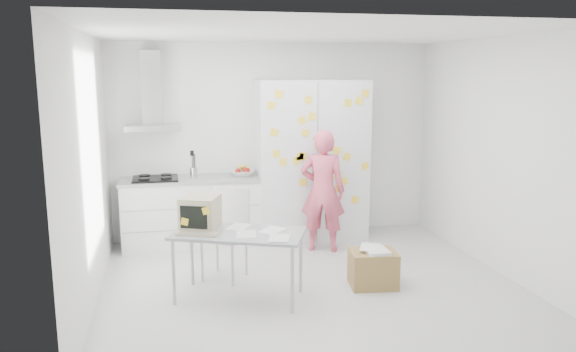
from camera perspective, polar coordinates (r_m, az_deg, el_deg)
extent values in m
cube|color=silver|center=(6.35, 2.17, -10.89)|extent=(4.50, 4.00, 0.02)
cube|color=white|center=(7.92, -1.39, 3.61)|extent=(4.50, 0.02, 2.70)
cube|color=white|center=(5.85, -19.61, 0.46)|extent=(0.02, 4.00, 2.70)
cube|color=white|center=(6.90, 20.66, 1.87)|extent=(0.02, 4.00, 2.70)
cube|color=white|center=(5.92, 2.36, 14.31)|extent=(4.50, 4.00, 0.02)
cube|color=white|center=(7.66, -9.80, -3.72)|extent=(1.80, 0.60, 0.88)
cube|color=gray|center=(7.33, -9.72, -3.24)|extent=(1.76, 0.01, 0.01)
cube|color=gray|center=(7.40, -9.65, -5.35)|extent=(1.76, 0.01, 0.01)
cube|color=#9E9E99|center=(7.56, -9.91, -0.34)|extent=(1.84, 0.63, 0.04)
cube|color=black|center=(7.55, -13.33, -0.29)|extent=(0.58, 0.50, 0.03)
cylinder|color=black|center=(7.43, -14.43, -0.28)|extent=(0.14, 0.14, 0.02)
cylinder|color=black|center=(7.42, -12.27, -0.19)|extent=(0.14, 0.14, 0.02)
cylinder|color=black|center=(7.66, -14.37, 0.05)|extent=(0.14, 0.14, 0.02)
cylinder|color=black|center=(7.66, -12.28, 0.14)|extent=(0.14, 0.14, 0.02)
cylinder|color=silver|center=(7.54, -9.55, 0.34)|extent=(0.10, 0.10, 0.14)
cylinder|color=black|center=(7.53, -9.69, 1.10)|extent=(0.01, 0.01, 0.30)
cylinder|color=black|center=(7.51, -9.43, 1.08)|extent=(0.01, 0.01, 0.30)
cylinder|color=black|center=(7.54, -9.54, 1.12)|extent=(0.01, 0.01, 0.30)
cube|color=black|center=(7.51, -9.73, 2.30)|extent=(0.05, 0.01, 0.07)
imported|color=white|center=(7.60, -4.65, 0.30)|extent=(0.31, 0.31, 0.08)
sphere|color=#B2140F|center=(7.61, -5.12, 0.51)|extent=(0.08, 0.08, 0.08)
sphere|color=#B2140F|center=(7.56, -4.38, 0.44)|extent=(0.08, 0.08, 0.08)
sphere|color=#B2140F|center=(7.65, -4.17, 0.57)|extent=(0.08, 0.08, 0.08)
cylinder|color=yellow|center=(7.61, -4.83, 0.85)|extent=(0.09, 0.17, 0.10)
cylinder|color=yellow|center=(7.61, -4.64, 0.86)|extent=(0.04, 0.17, 0.10)
cylinder|color=yellow|center=(7.62, -4.45, 0.87)|extent=(0.08, 0.17, 0.10)
cube|color=silver|center=(7.50, -13.54, 4.85)|extent=(0.70, 0.48, 0.07)
cube|color=silver|center=(7.59, -13.70, 8.69)|extent=(0.26, 0.24, 0.95)
cube|color=silver|center=(7.74, 2.35, 1.57)|extent=(1.50, 0.65, 2.20)
cube|color=slate|center=(7.42, 2.99, 1.18)|extent=(0.01, 0.01, 2.16)
cube|color=silver|center=(7.40, 2.57, 1.15)|extent=(0.02, 0.02, 0.30)
cube|color=silver|center=(7.43, 3.46, 1.18)|extent=(0.02, 0.02, 0.30)
cube|color=yellow|center=(7.45, 6.15, 7.39)|extent=(0.10, 0.00, 0.10)
cube|color=yellow|center=(7.50, 7.24, 7.57)|extent=(0.12, 0.00, 0.12)
cube|color=yellow|center=(7.63, 7.83, 0.99)|extent=(0.12, 0.00, 0.12)
cube|color=yellow|center=(7.35, 1.25, 1.97)|extent=(0.10, 0.00, 0.10)
cube|color=yellow|center=(7.39, 3.10, 3.12)|extent=(0.12, 0.00, 0.12)
cube|color=yellow|center=(7.57, 5.72, -0.54)|extent=(0.12, 0.00, 0.12)
cube|color=yellow|center=(7.42, 1.51, -0.64)|extent=(0.10, 0.00, 0.10)
cube|color=yellow|center=(7.30, 2.07, 7.74)|extent=(0.12, 0.00, 0.12)
cube|color=yellow|center=(7.50, 3.66, -0.99)|extent=(0.12, 0.00, 0.12)
cube|color=yellow|center=(7.53, 6.01, 1.97)|extent=(0.12, 0.00, 0.12)
cube|color=yellow|center=(7.53, 5.10, 0.05)|extent=(0.10, 0.00, 0.10)
cube|color=yellow|center=(7.30, 1.43, 5.68)|extent=(0.12, 0.00, 0.12)
cube|color=yellow|center=(7.31, -0.49, 1.42)|extent=(0.10, 0.00, 0.10)
cube|color=yellow|center=(7.27, -1.18, 2.26)|extent=(0.10, 0.00, 0.10)
cube|color=yellow|center=(7.20, -1.68, 7.20)|extent=(0.11, 0.00, 0.11)
cube|color=yellow|center=(7.51, 2.45, -2.71)|extent=(0.10, 0.00, 0.10)
cube|color=yellow|center=(7.35, 1.51, 2.03)|extent=(0.11, 0.00, 0.11)
cube|color=yellow|center=(7.68, 6.83, -2.41)|extent=(0.11, 0.00, 0.11)
cube|color=yellow|center=(7.52, 7.85, 8.31)|extent=(0.10, 0.00, 0.10)
cube|color=yellow|center=(7.32, 1.77, 4.41)|extent=(0.10, 0.00, 0.10)
cube|color=yellow|center=(7.34, 0.88, 1.57)|extent=(0.11, 0.00, 0.11)
cube|color=yellow|center=(7.59, 4.26, -3.12)|extent=(0.10, 0.00, 0.10)
cube|color=yellow|center=(7.21, -0.93, 8.32)|extent=(0.10, 0.00, 0.10)
cube|color=yellow|center=(7.23, -1.42, 4.45)|extent=(0.12, 0.00, 0.12)
cube|color=yellow|center=(7.57, 5.21, -1.22)|extent=(0.11, 0.00, 0.11)
cube|color=yellow|center=(7.33, 2.47, 6.06)|extent=(0.11, 0.00, 0.11)
cube|color=yellow|center=(7.47, 4.99, 2.62)|extent=(0.11, 0.00, 0.11)
cube|color=yellow|center=(7.48, 3.12, -1.10)|extent=(0.11, 0.00, 0.11)
imported|color=#D7536B|center=(7.25, 3.54, -1.51)|extent=(0.68, 0.57, 1.59)
cube|color=gray|center=(5.75, -5.07, -5.83)|extent=(1.47, 1.10, 0.03)
cylinder|color=#A1A1A5|center=(5.79, -11.55, -9.59)|extent=(0.04, 0.04, 0.68)
cylinder|color=#A1A1A5|center=(5.49, 0.43, -10.54)|extent=(0.04, 0.04, 0.68)
cylinder|color=#A1A1A5|center=(6.27, -9.74, -7.93)|extent=(0.04, 0.04, 0.68)
cylinder|color=#A1A1A5|center=(5.99, 1.29, -8.67)|extent=(0.04, 0.04, 0.68)
cube|color=tan|center=(5.89, -8.90, -3.67)|extent=(0.47, 0.48, 0.34)
cube|color=tan|center=(5.71, -9.53, -4.15)|extent=(0.32, 0.14, 0.30)
cube|color=black|center=(5.70, -9.56, -4.18)|extent=(0.26, 0.11, 0.23)
cube|color=yellow|center=(5.74, -10.46, -4.59)|extent=(0.08, 0.04, 0.09)
cube|color=yellow|center=(5.63, -8.34, -3.52)|extent=(0.08, 0.04, 0.09)
cube|color=tan|center=(5.69, -9.19, -5.83)|extent=(0.44, 0.29, 0.02)
cube|color=gray|center=(5.69, -9.20, -5.70)|extent=(0.39, 0.24, 0.01)
cube|color=silver|center=(5.68, -4.28, -5.87)|extent=(0.23, 0.30, 0.00)
cube|color=silver|center=(5.78, -1.62, -5.54)|extent=(0.33, 0.34, 0.00)
cube|color=silver|center=(5.51, -0.89, -6.31)|extent=(0.27, 0.32, 0.00)
cube|color=silver|center=(5.93, -5.05, -5.15)|extent=(0.31, 0.34, 0.00)
cube|color=beige|center=(6.36, -6.52, -6.13)|extent=(0.63, 0.63, 0.04)
cube|color=beige|center=(6.47, -5.75, -3.31)|extent=(0.39, 0.26, 0.50)
cylinder|color=#BBBCC0|center=(6.36, -8.73, -8.61)|extent=(0.04, 0.04, 0.47)
cylinder|color=#BBBCC0|center=(6.20, -5.67, -9.05)|extent=(0.04, 0.04, 0.47)
cylinder|color=#BBBCC0|center=(6.68, -7.20, -7.64)|extent=(0.04, 0.04, 0.47)
cylinder|color=#BBBCC0|center=(6.52, -4.26, -8.03)|extent=(0.04, 0.04, 0.47)
cube|color=olive|center=(6.26, 8.63, -9.30)|extent=(0.54, 0.46, 0.40)
cube|color=silver|center=(6.18, 8.91, -7.47)|extent=(0.24, 0.32, 0.03)
cube|color=silver|center=(6.22, 8.34, -7.16)|extent=(0.31, 0.35, 0.00)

